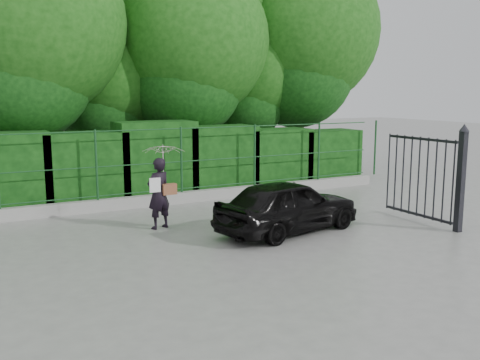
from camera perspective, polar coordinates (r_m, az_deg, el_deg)
name	(u,v)px	position (r m, az deg, el deg)	size (l,w,h in m)	color
ground	(247,246)	(10.73, 0.81, -7.03)	(80.00, 80.00, 0.00)	gray
kerb	(168,199)	(14.69, -7.65, -2.01)	(14.00, 0.25, 0.30)	#9E9E99
fence	(175,160)	(14.60, -6.93, 2.11)	(14.13, 0.06, 1.80)	#18461F
hedge	(153,164)	(15.46, -9.24, 1.65)	(14.20, 1.20, 2.21)	black
trees	(164,42)	(17.90, -8.16, 14.39)	(17.10, 6.15, 8.08)	black
gate	(443,175)	(12.79, 20.87, 0.47)	(0.22, 2.33, 2.36)	black
woman	(162,173)	(12.01, -8.31, 0.73)	(0.95, 0.94, 1.89)	black
car	(288,205)	(11.69, 5.17, -2.72)	(1.39, 3.45, 1.18)	black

